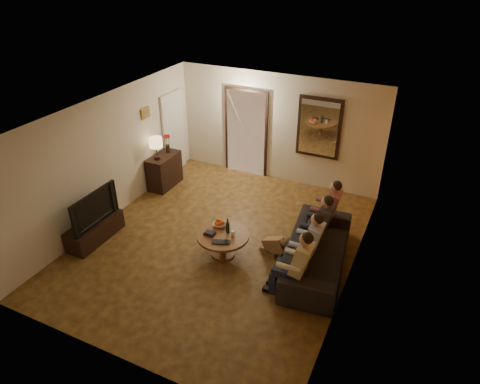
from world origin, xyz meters
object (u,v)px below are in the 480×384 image
at_px(tv_stand, 95,230).
at_px(person_a, 297,268).
at_px(dresser, 164,171).
at_px(laptop, 221,244).
at_px(person_b, 308,247).
at_px(person_d, 327,212).
at_px(dog, 275,244).
at_px(bowl, 220,225).
at_px(tv, 90,207).
at_px(sofa, 318,250).
at_px(coffee_table, 223,244).
at_px(table_lamp, 156,148).
at_px(person_c, 318,228).
at_px(wine_bottle, 228,225).

height_order(tv_stand, person_a, person_a).
height_order(dresser, laptop, dresser).
distance_m(person_b, laptop, 1.53).
distance_m(person_b, person_d, 1.20).
bearing_deg(dog, bowl, -160.10).
bearing_deg(bowl, dresser, 145.90).
relative_size(dresser, person_b, 0.74).
height_order(person_a, bowl, person_a).
bearing_deg(dresser, person_d, -6.50).
distance_m(tv, sofa, 4.31).
bearing_deg(tv_stand, coffee_table, 14.55).
relative_size(person_a, dog, 2.14).
xyz_separation_m(sofa, person_d, (-0.10, 0.90, 0.25)).
bearing_deg(tv_stand, person_a, 2.33).
bearing_deg(person_d, bowl, -147.93).
distance_m(dog, coffee_table, 0.96).
distance_m(table_lamp, coffee_table, 3.05).
relative_size(table_lamp, person_a, 0.45).
distance_m(tv_stand, bowl, 2.48).
height_order(tv_stand, person_d, person_d).
distance_m(table_lamp, person_a, 4.57).
bearing_deg(person_b, tv_stand, -169.33).
height_order(person_d, bowl, person_d).
bearing_deg(person_c, coffee_table, -155.45).
bearing_deg(table_lamp, coffee_table, -32.13).
bearing_deg(laptop, bowl, 97.62).
height_order(tv, wine_bottle, tv).
distance_m(dresser, coffee_table, 3.06).
relative_size(person_d, wine_bottle, 3.87).
bearing_deg(person_d, laptop, -132.68).
distance_m(table_lamp, wine_bottle, 2.96).
relative_size(table_lamp, wine_bottle, 1.74).
relative_size(person_c, person_d, 1.00).
height_order(person_c, wine_bottle, person_c).
bearing_deg(sofa, wine_bottle, 94.06).
bearing_deg(person_b, table_lamp, 160.45).
bearing_deg(dresser, person_c, -14.66).
xyz_separation_m(table_lamp, dog, (3.38, -1.21, -0.78)).
bearing_deg(person_a, laptop, 172.26).
height_order(coffee_table, bowl, bowl).
bearing_deg(person_c, tv, -161.42).
xyz_separation_m(table_lamp, wine_bottle, (2.54, -1.46, -0.45)).
distance_m(dresser, sofa, 4.38).
height_order(dresser, person_a, person_a).
distance_m(table_lamp, sofa, 4.37).
bearing_deg(person_a, person_c, 90.00).
height_order(dresser, person_d, person_d).
bearing_deg(person_c, wine_bottle, -157.89).
xyz_separation_m(dresser, tv_stand, (0.00, -2.43, -0.19)).
bearing_deg(dresser, laptop, -38.56).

